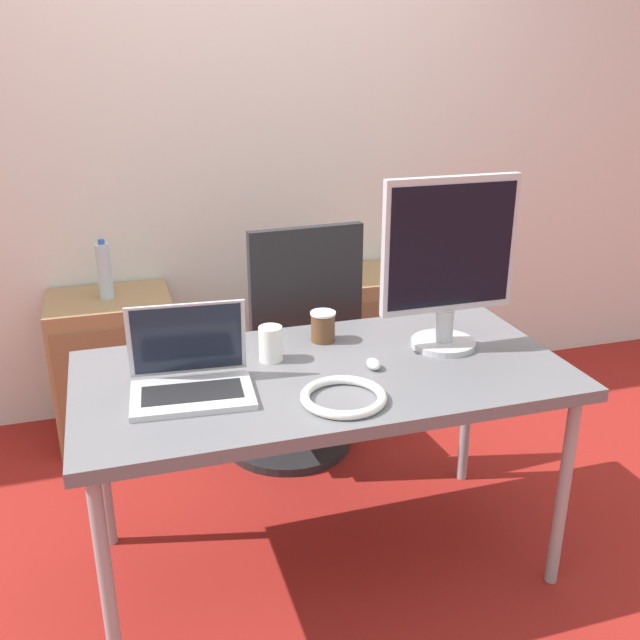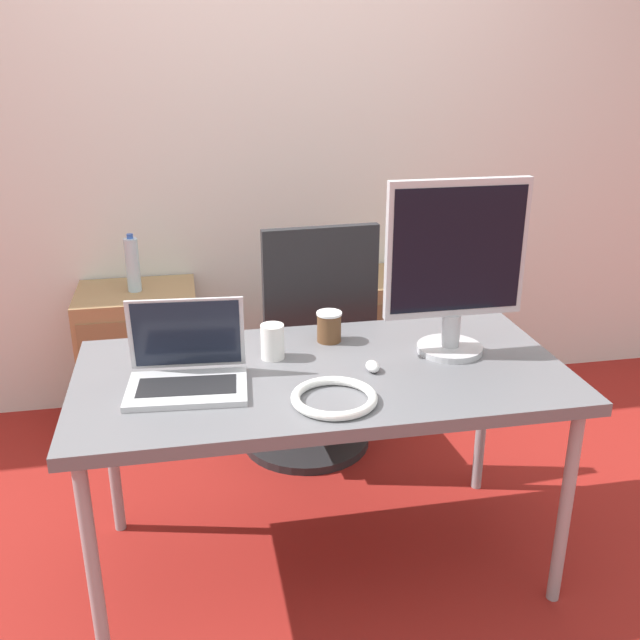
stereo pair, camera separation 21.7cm
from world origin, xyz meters
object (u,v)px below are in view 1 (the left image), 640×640
at_px(cabinet_left, 115,367).
at_px(laptop_center, 191,375).
at_px(monitor, 449,262).
at_px(coffee_cup_white, 271,344).
at_px(coffee_cup_brown, 323,326).
at_px(cabinet_right, 383,335).
at_px(cable_coil, 344,397).
at_px(mouse, 374,364).
at_px(office_chair, 292,371).
at_px(water_bottle, 104,271).

bearing_deg(cabinet_left, laptop_center, -79.51).
relative_size(monitor, coffee_cup_white, 4.99).
distance_m(laptop_center, coffee_cup_brown, 0.54).
relative_size(cabinet_right, coffee_cup_brown, 6.28).
bearing_deg(cable_coil, coffee_cup_white, 111.21).
bearing_deg(mouse, coffee_cup_brown, 107.65).
xyz_separation_m(coffee_cup_white, coffee_cup_brown, (0.20, 0.10, -0.00)).
xyz_separation_m(office_chair, water_bottle, (-0.71, 0.40, 0.39)).
bearing_deg(mouse, monitor, 19.12).
xyz_separation_m(office_chair, monitor, (0.35, -0.66, 0.63)).
relative_size(cabinet_right, laptop_center, 1.80).
distance_m(cabinet_left, cabinet_right, 1.28).
relative_size(laptop_center, monitor, 0.64).
relative_size(office_chair, cable_coil, 4.27).
bearing_deg(coffee_cup_brown, cabinet_left, 127.50).
xyz_separation_m(office_chair, coffee_cup_brown, (-0.02, -0.50, 0.40)).
bearing_deg(coffee_cup_white, coffee_cup_brown, 26.61).
bearing_deg(office_chair, coffee_cup_brown, -92.39).
bearing_deg(mouse, office_chair, 94.63).
relative_size(cabinet_right, cable_coil, 2.66).
distance_m(office_chair, cabinet_left, 0.81).
distance_m(water_bottle, coffee_cup_white, 1.11).
bearing_deg(office_chair, cable_coil, -95.86).
bearing_deg(coffee_cup_brown, office_chair, 87.61).
height_order(cabinet_right, coffee_cup_white, coffee_cup_white).
distance_m(mouse, coffee_cup_brown, 0.28).
xyz_separation_m(laptop_center, mouse, (0.56, -0.01, -0.04)).
relative_size(office_chair, cabinet_right, 1.61).
relative_size(cabinet_right, water_bottle, 2.54).
relative_size(water_bottle, mouse, 4.05).
height_order(cabinet_right, mouse, mouse).
xyz_separation_m(cabinet_right, coffee_cup_brown, (-0.59, -0.90, 0.45)).
height_order(mouse, coffee_cup_brown, coffee_cup_brown).
relative_size(monitor, cable_coil, 2.30).
bearing_deg(cabinet_right, coffee_cup_brown, -123.42).
bearing_deg(water_bottle, laptop_center, -79.53).
xyz_separation_m(monitor, coffee_cup_white, (-0.57, 0.06, -0.23)).
xyz_separation_m(office_chair, cabinet_left, (-0.71, 0.39, -0.06)).
distance_m(water_bottle, mouse, 1.39).
bearing_deg(coffee_cup_brown, cabinet_right, 56.58).
bearing_deg(laptop_center, coffee_cup_brown, 27.80).
height_order(cabinet_right, laptop_center, laptop_center).
distance_m(office_chair, mouse, 0.84).
height_order(laptop_center, monitor, monitor).
relative_size(coffee_cup_white, cable_coil, 0.46).
xyz_separation_m(cabinet_right, monitor, (-0.22, -1.06, 0.69)).
xyz_separation_m(office_chair, coffee_cup_white, (-0.23, -0.60, 0.40)).
xyz_separation_m(water_bottle, laptop_center, (0.21, -1.15, 0.01)).
distance_m(monitor, coffee_cup_brown, 0.47).
relative_size(office_chair, coffee_cup_brown, 10.08).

